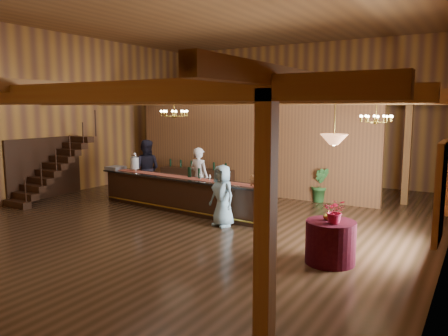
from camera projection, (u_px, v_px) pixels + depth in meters
The scene contains 28 objects.
floor at pixel (204, 216), 12.08m from camera, with size 14.00×14.00×0.00m, color #442C1C.
ceiling at pixel (203, 10), 11.32m from camera, with size 14.00×14.00×0.00m, color olive.
wall_back at pixel (300, 113), 17.64m from camera, with size 12.00×0.10×5.50m, color #B07630.
wall_left at pixel (56, 115), 14.77m from camera, with size 0.10×14.00×5.50m, color #B07630.
beam_grid at pixel (214, 98), 12.06m from camera, with size 11.90×13.90×0.39m.
support_posts at pixel (193, 161), 11.43m from camera, with size 9.20×10.20×3.20m.
partition_wall at pixel (248, 149), 15.09m from camera, with size 9.00×0.18×3.10m, color brown.
window_right_front at pixel (441, 192), 7.47m from camera, with size 0.12×1.05×1.75m, color white.
staircase at pixel (51, 169), 14.10m from camera, with size 1.00×2.80×2.00m.
backroom_boxes at pixel (277, 172), 16.82m from camera, with size 4.10×0.60×1.10m.
tasting_bar at pixel (180, 194), 12.70m from camera, with size 5.97×1.25×1.00m.
beverage_dispenser at pixel (135, 162), 13.76m from camera, with size 0.26×0.26×0.60m.
glass_rack_tray at pixel (116, 168), 14.19m from camera, with size 0.50×0.50×0.10m, color gray.
raffle_drum at pixel (257, 180), 11.03m from camera, with size 0.34×0.24×0.30m.
bar_bottle_0 at pixel (189, 172), 12.56m from camera, with size 0.07×0.07×0.30m, color black.
bar_bottle_1 at pixel (190, 172), 12.53m from camera, with size 0.07×0.07×0.30m, color black.
bar_bottle_2 at pixel (199, 173), 12.33m from camera, with size 0.07×0.07×0.30m, color black.
backbar_shelf at pixel (197, 179), 15.81m from camera, with size 2.82×0.44×0.79m, color black.
round_table at pixel (330, 242), 8.42m from camera, with size 0.96×0.96×0.83m, color #3A0911.
chandelier_left at pixel (174, 113), 12.97m from camera, with size 0.80×0.80×0.53m.
chandelier_right at pixel (376, 118), 11.10m from camera, with size 0.80×0.80×0.64m.
pendant_lamp at pixel (334, 139), 8.14m from camera, with size 0.52×0.52×0.90m.
bartender at pixel (199, 177), 13.09m from camera, with size 0.66×0.43×1.81m, color white.
staff_second at pixel (146, 169), 14.33m from camera, with size 0.95×0.74×1.95m, color black.
guest at pixel (222, 196), 11.00m from camera, with size 0.77×0.50×1.57m, color #92C3D7.
floor_plant at pixel (321, 185), 13.81m from camera, with size 0.61×0.49×1.11m, color #2B6026.
table_flowers at pixel (335, 211), 8.16m from camera, with size 0.43×0.37×0.48m, color #A21231.
table_vase at pixel (328, 213), 8.43m from camera, with size 0.15×0.15×0.29m, color gold.
Camera 1 is at (6.55, -9.80, 3.00)m, focal length 35.00 mm.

